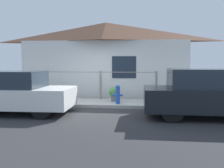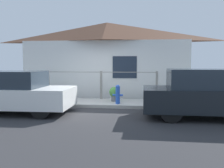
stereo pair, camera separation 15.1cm
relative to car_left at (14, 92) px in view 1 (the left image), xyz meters
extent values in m
plane|color=#2D2D30|center=(2.52, 1.21, -0.71)|extent=(60.00, 60.00, 0.00)
cube|color=#B2AFA8|center=(2.52, 2.06, -0.65)|extent=(24.00, 1.71, 0.13)
cube|color=white|center=(2.52, 3.50, 0.66)|extent=(7.83, 0.12, 2.74)
cube|color=#1E2838|center=(3.50, 3.43, 0.80)|extent=(1.10, 0.04, 1.00)
pyramid|color=brown|center=(2.52, 4.54, 2.51)|extent=(8.23, 2.20, 0.96)
cylinder|color=gray|center=(0.12, 2.76, 0.03)|extent=(0.10, 0.10, 1.23)
cylinder|color=gray|center=(2.52, 2.76, 0.03)|extent=(0.10, 0.10, 1.23)
cylinder|color=gray|center=(4.92, 2.76, 0.03)|extent=(0.10, 0.10, 1.23)
cylinder|color=gray|center=(2.52, 2.76, 0.59)|extent=(4.80, 0.03, 0.03)
cube|color=white|center=(0.04, 0.00, -0.16)|extent=(3.88, 1.88, 0.64)
cube|color=#232D38|center=(-0.11, 0.00, 0.44)|extent=(2.15, 1.62, 0.56)
cylinder|color=black|center=(1.21, 0.80, -0.40)|extent=(0.63, 0.21, 0.63)
cylinder|color=black|center=(1.25, -0.75, -0.40)|extent=(0.63, 0.21, 0.63)
cube|color=black|center=(6.46, 0.00, -0.13)|extent=(4.20, 1.76, 0.69)
cube|color=#232D38|center=(6.29, 0.00, 0.51)|extent=(2.31, 1.55, 0.59)
cylinder|color=black|center=(5.16, 0.76, -0.39)|extent=(0.65, 0.20, 0.65)
cylinder|color=black|center=(5.16, -0.76, -0.39)|extent=(0.65, 0.20, 0.65)
cylinder|color=blue|center=(3.38, 1.57, -0.28)|extent=(0.17, 0.17, 0.61)
sphere|color=blue|center=(3.38, 1.57, 0.06)|extent=(0.18, 0.18, 0.18)
cylinder|color=blue|center=(3.25, 1.57, -0.25)|extent=(0.15, 0.08, 0.08)
cylinder|color=blue|center=(3.50, 1.57, -0.25)|extent=(0.15, 0.08, 0.08)
cylinder|color=slate|center=(3.18, 2.18, -0.48)|extent=(0.27, 0.27, 0.22)
sphere|color=#4C8E3D|center=(3.18, 2.18, -0.21)|extent=(0.43, 0.43, 0.43)
cylinder|color=slate|center=(0.09, 2.64, -0.49)|extent=(0.22, 0.22, 0.18)
sphere|color=#235B28|center=(0.09, 2.64, -0.25)|extent=(0.41, 0.41, 0.41)
cylinder|color=slate|center=(6.57, 2.21, -0.49)|extent=(0.29, 0.29, 0.20)
sphere|color=#2D6B2D|center=(6.57, 2.21, -0.19)|extent=(0.53, 0.53, 0.53)
camera|label=1|loc=(4.20, -7.96, 1.01)|focal=40.00mm
camera|label=2|loc=(4.35, -7.94, 1.01)|focal=40.00mm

